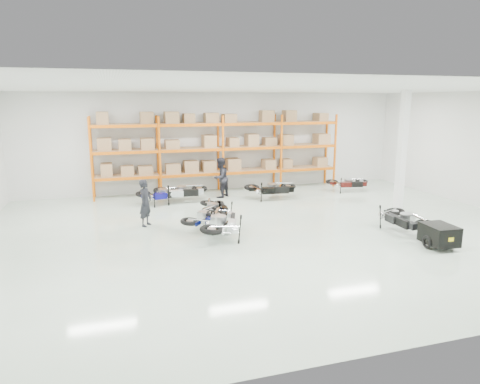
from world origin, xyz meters
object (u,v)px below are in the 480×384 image
object	(u,v)px
moto_silver_left	(222,218)
moto_back_c	(271,186)
person_back	(220,178)
moto_back_d	(348,181)
person_left	(146,203)
moto_touring_right	(403,215)
moto_back_a	(163,191)
moto_back_b	(181,188)
moto_black_far_left	(216,205)
moto_blue_centre	(206,214)
trailer	(439,235)

from	to	relation	value
moto_silver_left	moto_back_c	xyz separation A→B (m)	(3.33, 4.50, -0.03)
person_back	moto_back_d	bearing A→B (deg)	132.75
moto_back_c	person_left	bearing A→B (deg)	122.85
moto_touring_right	moto_back_a	size ratio (longest dim) A/B	1.02
moto_back_b	moto_back_a	bearing A→B (deg)	102.62
person_left	moto_back_a	bearing A→B (deg)	16.34
moto_silver_left	moto_black_far_left	size ratio (longest dim) A/B	1.17
moto_black_far_left	moto_blue_centre	bearing A→B (deg)	69.32
moto_blue_centre	moto_silver_left	size ratio (longest dim) A/B	0.87
moto_back_d	person_left	xyz separation A→B (m)	(-9.42, -2.94, 0.28)
moto_black_far_left	person_back	distance (m)	3.62
trailer	moto_back_a	xyz separation A→B (m)	(-6.93, 7.66, 0.15)
moto_back_c	person_back	bearing A→B (deg)	72.12
moto_black_far_left	moto_back_c	size ratio (longest dim) A/B	0.90
trailer	person_left	distance (m)	9.14
moto_blue_centre	moto_touring_right	world-z (taller)	moto_touring_right
moto_back_b	moto_back_d	distance (m)	7.75
moto_back_b	moto_back_d	world-z (taller)	moto_back_b
moto_silver_left	trailer	xyz separation A→B (m)	(5.71, -2.70, -0.23)
moto_touring_right	moto_back_c	size ratio (longest dim) A/B	0.94
moto_back_a	moto_back_c	distance (m)	4.57
moto_back_d	moto_blue_centre	bearing A→B (deg)	131.79
moto_blue_centre	moto_back_c	size ratio (longest dim) A/B	0.91
moto_back_c	person_back	distance (m)	2.23
moto_back_a	moto_back_c	world-z (taller)	moto_back_c
moto_blue_centre	moto_back_a	distance (m)	4.12
moto_touring_right	trailer	distance (m)	1.61
moto_back_d	moto_back_a	bearing A→B (deg)	103.85
moto_touring_right	person_left	world-z (taller)	person_left
moto_back_a	person_left	size ratio (longest dim) A/B	1.13
moto_back_d	person_back	size ratio (longest dim) A/B	0.97
moto_black_far_left	moto_back_a	bearing A→B (deg)	-55.21
moto_back_d	person_back	distance (m)	5.99
moto_blue_centre	moto_touring_right	size ratio (longest dim) A/B	0.96
trailer	person_back	size ratio (longest dim) A/B	0.92
moto_silver_left	moto_back_b	world-z (taller)	moto_silver_left
moto_touring_right	moto_back_a	world-z (taller)	moto_touring_right
moto_black_far_left	person_left	size ratio (longest dim) A/B	1.10
moto_blue_centre	moto_back_d	world-z (taller)	moto_blue_centre
moto_back_b	moto_blue_centre	bearing A→B (deg)	-173.02
moto_black_far_left	person_back	world-z (taller)	person_back
trailer	moto_silver_left	bearing A→B (deg)	158.30
moto_touring_right	moto_back_b	bearing A→B (deg)	137.46
moto_back_a	trailer	bearing A→B (deg)	-149.51
moto_back_b	person_back	xyz separation A→B (m)	(1.80, 0.40, 0.28)
moto_touring_right	moto_back_c	xyz separation A→B (m)	(-2.38, 5.60, 0.03)
moto_blue_centre	moto_back_d	xyz separation A→B (m)	(7.57, 3.97, -0.02)
trailer	moto_back_b	xyz separation A→B (m)	(-6.17, 7.77, 0.20)
moto_black_far_left	trailer	world-z (taller)	moto_black_far_left
moto_blue_centre	moto_back_c	world-z (taller)	moto_back_c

